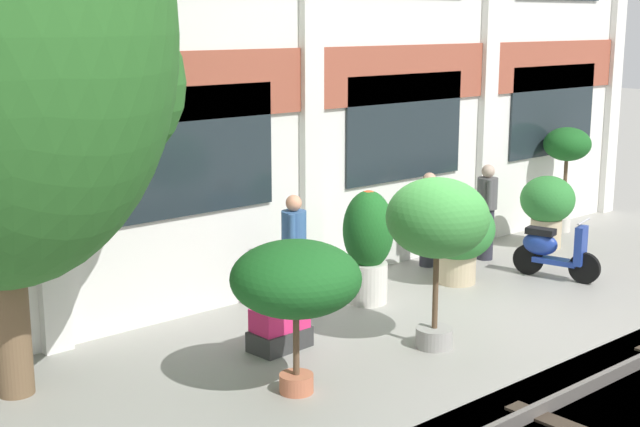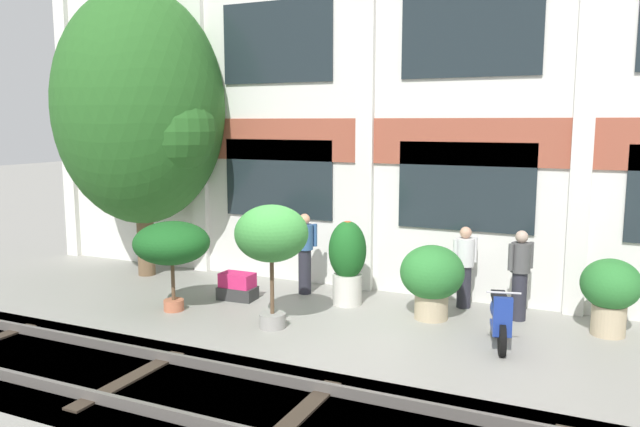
% 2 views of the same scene
% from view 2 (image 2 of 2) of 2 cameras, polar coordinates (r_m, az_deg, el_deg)
% --- Properties ---
extents(ground_plane, '(80.00, 80.00, 0.00)m').
position_cam_2_polar(ground_plane, '(10.67, -1.60, -10.65)').
color(ground_plane, gray).
extents(apartment_facade, '(16.66, 0.64, 8.80)m').
position_cam_2_polar(apartment_facade, '(13.02, 4.67, 12.30)').
color(apartment_facade, silver).
rests_on(apartment_facade, ground).
extents(rail_tracks, '(24.30, 2.80, 0.43)m').
position_cam_2_polar(rail_tracks, '(8.49, -10.46, -16.94)').
color(rail_tracks, '#5B5449').
rests_on(rail_tracks, ground).
extents(broadleaf_tree, '(3.91, 3.73, 6.39)m').
position_cam_2_polar(broadleaf_tree, '(14.52, -16.10, 8.88)').
color(broadleaf_tree, brown).
rests_on(broadleaf_tree, ground).
extents(potted_plant_tall_urn, '(1.40, 1.40, 1.67)m').
position_cam_2_polar(potted_plant_tall_urn, '(11.75, -13.41, -2.74)').
color(potted_plant_tall_urn, '#B76647').
rests_on(potted_plant_tall_urn, ground).
extents(potted_plant_low_pan, '(1.24, 1.24, 2.11)m').
position_cam_2_polar(potted_plant_low_pan, '(10.45, -4.46, -2.11)').
color(potted_plant_low_pan, gray).
rests_on(potted_plant_low_pan, ground).
extents(potted_plant_glazed_jar, '(0.95, 0.95, 1.28)m').
position_cam_2_polar(potted_plant_glazed_jar, '(11.28, 25.03, -6.35)').
color(potted_plant_glazed_jar, tan).
rests_on(potted_plant_glazed_jar, ground).
extents(potted_plant_fluted_column, '(1.13, 1.13, 1.33)m').
position_cam_2_polar(potted_plant_fluted_column, '(11.25, 10.21, -5.66)').
color(potted_plant_fluted_column, tan).
rests_on(potted_plant_fluted_column, ground).
extents(potted_plant_square_trough, '(0.76, 0.49, 0.53)m').
position_cam_2_polar(potted_plant_square_trough, '(12.49, -7.56, -6.67)').
color(potted_plant_square_trough, '#333333').
rests_on(potted_plant_square_trough, ground).
extents(potted_plant_stone_basin, '(0.72, 0.72, 1.62)m').
position_cam_2_polar(potted_plant_stone_basin, '(11.92, 2.52, -4.03)').
color(potted_plant_stone_basin, beige).
rests_on(potted_plant_stone_basin, ground).
extents(scooter_near_curb, '(0.60, 1.36, 0.98)m').
position_cam_2_polar(scooter_near_curb, '(10.32, 16.08, -9.10)').
color(scooter_near_curb, black).
rests_on(scooter_near_curb, ground).
extents(resident_by_doorway, '(0.39, 0.41, 1.61)m').
position_cam_2_polar(resident_by_doorway, '(11.52, 17.83, -5.15)').
color(resident_by_doorway, '#282833').
rests_on(resident_by_doorway, ground).
extents(resident_watching_tracks, '(0.38, 0.42, 1.55)m').
position_cam_2_polar(resident_watching_tracks, '(12.03, 13.09, -4.57)').
color(resident_watching_tracks, '#282833').
rests_on(resident_watching_tracks, ground).
extents(resident_near_plants, '(0.41, 0.39, 1.65)m').
position_cam_2_polar(resident_near_plants, '(12.66, -1.41, -3.45)').
color(resident_near_plants, '#282833').
rests_on(resident_near_plants, ground).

